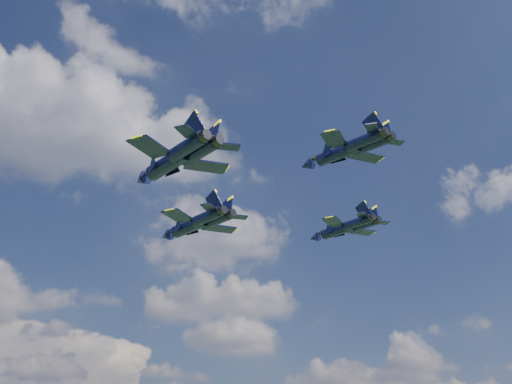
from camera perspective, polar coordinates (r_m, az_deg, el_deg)
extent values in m
cylinder|color=black|center=(100.99, -5.87, -3.03)|extent=(6.91, 9.59, 2.00)
cone|color=black|center=(105.92, -8.00, -3.90)|extent=(3.12, 3.45, 1.89)
ellipsoid|color=brown|center=(103.98, -7.09, -3.22)|extent=(2.58, 3.28, 0.91)
cube|color=black|center=(97.10, -6.93, -2.13)|extent=(5.38, 5.83, 0.20)
cube|color=black|center=(101.68, -3.31, -3.26)|extent=(5.52, 3.68, 0.20)
cube|color=black|center=(93.35, -4.23, -1.35)|extent=(2.80, 3.15, 0.16)
cube|color=black|center=(96.80, -1.57, -2.23)|extent=(2.76, 1.82, 0.16)
cube|color=black|center=(95.54, -3.76, -0.89)|extent=(2.38, 2.47, 3.35)
cube|color=black|center=(96.99, -2.65, -1.27)|extent=(1.89, 3.18, 3.35)
cylinder|color=black|center=(79.16, -7.77, 2.55)|extent=(6.50, 9.82, 2.01)
cone|color=black|center=(84.25, -10.15, 1.05)|extent=(3.04, 3.46, 1.90)
ellipsoid|color=brown|center=(82.29, -9.13, 2.06)|extent=(2.47, 3.33, 0.92)
cube|color=black|center=(75.62, -9.42, 3.96)|extent=(5.52, 5.80, 0.20)
cube|color=black|center=(79.45, -4.46, 2.29)|extent=(5.42, 3.43, 0.20)
cube|color=black|center=(71.63, -6.20, 5.40)|extent=(2.89, 3.16, 0.16)
cube|color=black|center=(74.57, -2.50, 4.05)|extent=(2.68, 1.68, 0.16)
cube|color=black|center=(73.85, -5.46, 5.81)|extent=(2.26, 2.60, 3.36)
cube|color=black|center=(75.07, -3.91, 5.24)|extent=(1.87, 3.25, 3.36)
cylinder|color=black|center=(102.90, 7.35, -3.36)|extent=(5.60, 7.93, 1.65)
cone|color=black|center=(106.19, 5.18, -4.10)|extent=(2.55, 2.84, 1.56)
ellipsoid|color=brown|center=(104.92, 6.09, -3.53)|extent=(2.10, 2.71, 0.75)
cube|color=black|center=(99.43, 6.90, -2.66)|extent=(4.45, 4.79, 0.16)
cube|color=black|center=(104.24, 9.30, -3.50)|extent=(4.52, 2.98, 0.16)
cube|color=black|center=(97.24, 9.40, -2.02)|extent=(2.32, 2.59, 0.13)
cube|color=black|center=(100.81, 11.11, -2.67)|extent=(2.25, 1.47, 0.13)
cube|color=black|center=(99.14, 9.53, -1.64)|extent=(1.93, 2.06, 2.75)
cube|color=black|center=(100.63, 10.25, -1.92)|extent=(1.55, 2.63, 2.75)
cylinder|color=black|center=(81.61, 7.37, 3.48)|extent=(6.01, 7.80, 1.66)
cone|color=black|center=(84.54, 4.49, 2.36)|extent=(2.64, 2.86, 1.57)
ellipsoid|color=brown|center=(83.48, 5.69, 3.15)|extent=(2.22, 2.69, 0.76)
cube|color=black|center=(78.27, 6.96, 4.70)|extent=(4.35, 4.85, 0.17)
cube|color=black|center=(83.12, 9.77, 3.12)|extent=(4.64, 3.22, 0.17)
cube|color=black|center=(76.50, 10.28, 5.63)|extent=(2.26, 2.60, 0.13)
cube|color=black|center=(80.11, 12.24, 4.40)|extent=(2.34, 1.61, 0.13)
cube|color=black|center=(78.49, 10.35, 5.91)|extent=(2.06, 1.96, 2.77)
cube|color=black|center=(80.00, 11.18, 5.39)|extent=(1.59, 2.60, 2.77)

